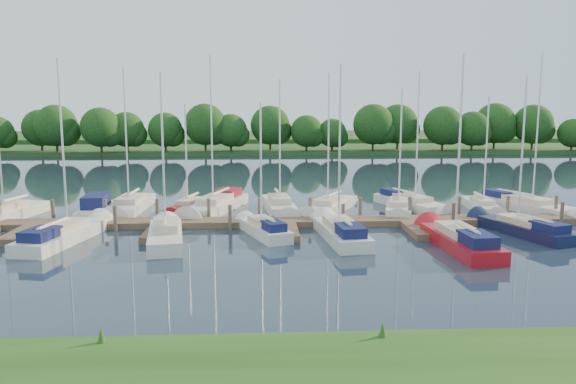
{
  "coord_description": "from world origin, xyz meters",
  "views": [
    {
      "loc": [
        -1.7,
        -28.31,
        7.79
      ],
      "look_at": [
        0.14,
        8.0,
        2.2
      ],
      "focal_mm": 35.0,
      "sensor_mm": 36.0,
      "label": 1
    }
  ],
  "objects_px": {
    "dock": "(286,224)",
    "sailboat_s_2": "(264,230)",
    "sailboat_n_5": "(279,208)",
    "motorboat": "(96,211)",
    "sailboat_n_0": "(7,216)"
  },
  "relations": [
    {
      "from": "dock",
      "to": "sailboat_s_2",
      "type": "height_order",
      "value": "sailboat_s_2"
    },
    {
      "from": "dock",
      "to": "sailboat_n_5",
      "type": "height_order",
      "value": "sailboat_n_5"
    },
    {
      "from": "motorboat",
      "to": "sailboat_s_2",
      "type": "distance_m",
      "value": 13.44
    },
    {
      "from": "sailboat_n_0",
      "to": "dock",
      "type": "bearing_deg",
      "value": -178.86
    },
    {
      "from": "sailboat_n_5",
      "to": "sailboat_n_0",
      "type": "bearing_deg",
      "value": 0.43
    },
    {
      "from": "sailboat_n_0",
      "to": "sailboat_n_5",
      "type": "xyz_separation_m",
      "value": [
        18.9,
        2.1,
        0.0
      ]
    },
    {
      "from": "motorboat",
      "to": "sailboat_s_2",
      "type": "height_order",
      "value": "sailboat_s_2"
    },
    {
      "from": "sailboat_n_0",
      "to": "sailboat_n_5",
      "type": "bearing_deg",
      "value": -162.87
    },
    {
      "from": "dock",
      "to": "motorboat",
      "type": "height_order",
      "value": "motorboat"
    },
    {
      "from": "sailboat_n_5",
      "to": "sailboat_s_2",
      "type": "height_order",
      "value": "sailboat_n_5"
    },
    {
      "from": "motorboat",
      "to": "sailboat_n_5",
      "type": "height_order",
      "value": "sailboat_n_5"
    },
    {
      "from": "motorboat",
      "to": "sailboat_n_5",
      "type": "xyz_separation_m",
      "value": [
        13.09,
        1.27,
        -0.1
      ]
    },
    {
      "from": "dock",
      "to": "sailboat_n_5",
      "type": "relative_size",
      "value": 3.95
    },
    {
      "from": "dock",
      "to": "sailboat_s_2",
      "type": "bearing_deg",
      "value": -123.68
    },
    {
      "from": "dock",
      "to": "sailboat_s_2",
      "type": "xyz_separation_m",
      "value": [
        -1.5,
        -2.25,
        0.12
      ]
    }
  ]
}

